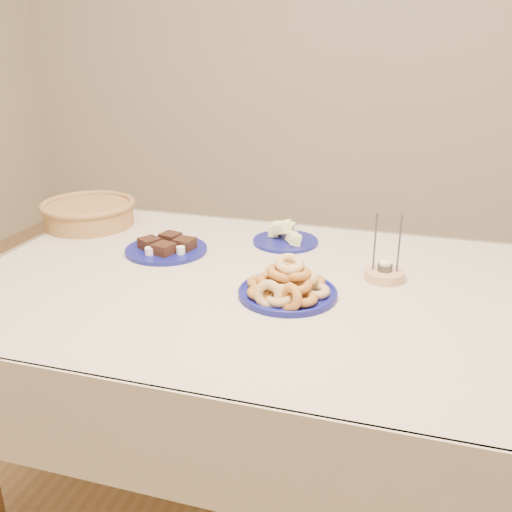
# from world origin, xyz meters

# --- Properties ---
(ground) EXTENTS (5.00, 5.00, 0.00)m
(ground) POSITION_xyz_m (0.00, 0.00, 0.00)
(ground) COLOR olive
(ground) RESTS_ON ground
(dining_table) EXTENTS (1.71, 1.11, 0.75)m
(dining_table) POSITION_xyz_m (0.00, 0.00, 0.64)
(dining_table) COLOR brown
(dining_table) RESTS_ON ground
(donut_platter) EXTENTS (0.31, 0.31, 0.12)m
(donut_platter) POSITION_xyz_m (0.09, -0.07, 0.78)
(donut_platter) COLOR navy
(donut_platter) RESTS_ON dining_table
(melon_plate) EXTENTS (0.29, 0.29, 0.08)m
(melon_plate) POSITION_xyz_m (-0.02, 0.34, 0.77)
(melon_plate) COLOR navy
(melon_plate) RESTS_ON dining_table
(brownie_plate) EXTENTS (0.33, 0.33, 0.05)m
(brownie_plate) POSITION_xyz_m (-0.36, 0.15, 0.76)
(brownie_plate) COLOR navy
(brownie_plate) RESTS_ON dining_table
(wicker_basket) EXTENTS (0.43, 0.43, 0.09)m
(wicker_basket) POSITION_xyz_m (-0.75, 0.32, 0.80)
(wicker_basket) COLOR olive
(wicker_basket) RESTS_ON dining_table
(candle_holder) EXTENTS (0.13, 0.13, 0.19)m
(candle_holder) POSITION_xyz_m (0.33, 0.13, 0.77)
(candle_holder) COLOR tan
(candle_holder) RESTS_ON dining_table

